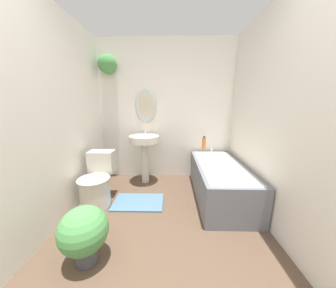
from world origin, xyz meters
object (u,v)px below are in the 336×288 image
toilet (97,184)px  potted_plant (84,232)px  shampoo_bottle (204,143)px  pedestal_sink (144,146)px  bathtub (220,180)px

toilet → potted_plant: size_ratio=1.34×
shampoo_bottle → toilet: bearing=-153.6°
potted_plant → toilet: bearing=107.1°
toilet → pedestal_sink: (0.54, 0.68, 0.35)m
bathtub → pedestal_sink: bearing=158.2°
pedestal_sink → shampoo_bottle: (1.01, 0.09, 0.04)m
shampoo_bottle → potted_plant: bearing=-128.0°
pedestal_sink → toilet: bearing=-128.3°
pedestal_sink → potted_plant: 1.61m
toilet → shampoo_bottle: shampoo_bottle is taller
toilet → bathtub: bearing=7.2°
pedestal_sink → shampoo_bottle: 1.02m
toilet → pedestal_sink: bearing=51.7°
bathtub → potted_plant: 1.80m
pedestal_sink → potted_plant: pedestal_sink is taller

